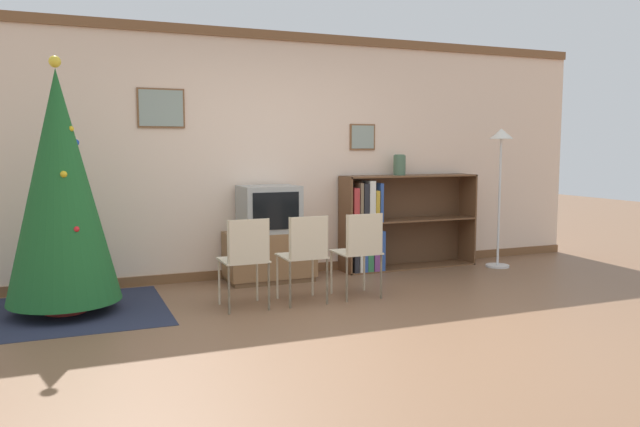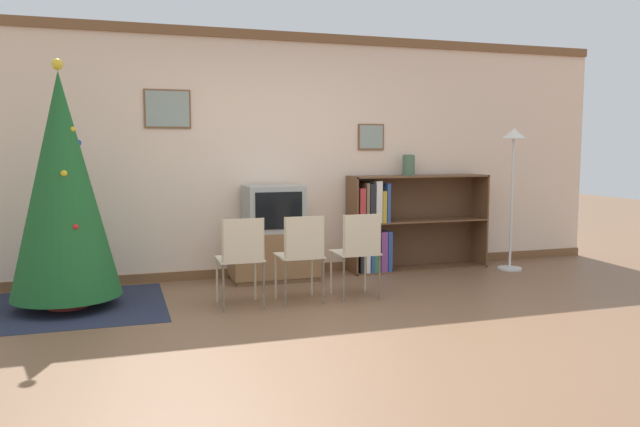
% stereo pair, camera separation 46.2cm
% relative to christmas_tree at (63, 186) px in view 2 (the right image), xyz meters
% --- Properties ---
extents(ground_plane, '(24.00, 24.00, 0.00)m').
position_rel_christmas_tree_xyz_m(ground_plane, '(2.09, -1.40, -1.10)').
color(ground_plane, brown).
extents(wall_back, '(8.40, 0.11, 2.70)m').
position_rel_christmas_tree_xyz_m(wall_back, '(2.09, 0.90, 0.25)').
color(wall_back, beige).
rests_on(wall_back, ground_plane).
extents(area_rug, '(1.70, 1.54, 0.01)m').
position_rel_christmas_tree_xyz_m(area_rug, '(-0.00, -0.00, -1.09)').
color(area_rug, '#23283D').
rests_on(area_rug, ground_plane).
extents(christmas_tree, '(0.95, 0.95, 2.19)m').
position_rel_christmas_tree_xyz_m(christmas_tree, '(0.00, 0.00, 0.00)').
color(christmas_tree, maroon).
rests_on(christmas_tree, area_rug).
extents(tv_console, '(0.93, 0.51, 0.53)m').
position_rel_christmas_tree_xyz_m(tv_console, '(2.05, 0.58, -0.83)').
color(tv_console, brown).
rests_on(tv_console, ground_plane).
extents(television, '(0.61, 0.49, 0.50)m').
position_rel_christmas_tree_xyz_m(television, '(2.05, 0.57, -0.32)').
color(television, '#9E9E99').
rests_on(television, tv_console).
extents(folding_chair_left, '(0.40, 0.40, 0.82)m').
position_rel_christmas_tree_xyz_m(folding_chair_left, '(1.49, -0.50, -0.62)').
color(folding_chair_left, beige).
rests_on(folding_chair_left, ground_plane).
extents(folding_chair_center, '(0.40, 0.40, 0.82)m').
position_rel_christmas_tree_xyz_m(folding_chair_center, '(2.05, -0.50, -0.62)').
color(folding_chair_center, beige).
rests_on(folding_chair_center, ground_plane).
extents(folding_chair_right, '(0.40, 0.40, 0.82)m').
position_rel_christmas_tree_xyz_m(folding_chair_right, '(2.61, -0.50, -0.62)').
color(folding_chair_right, beige).
rests_on(folding_chair_right, ground_plane).
extents(bookshelf, '(1.69, 0.36, 1.11)m').
position_rel_christmas_tree_xyz_m(bookshelf, '(3.51, 0.66, -0.57)').
color(bookshelf, brown).
rests_on(bookshelf, ground_plane).
extents(vase, '(0.14, 0.14, 0.25)m').
position_rel_christmas_tree_xyz_m(vase, '(3.71, 0.71, 0.14)').
color(vase, '#47664C').
rests_on(vase, bookshelf).
extents(standing_lamp, '(0.28, 0.28, 1.66)m').
position_rel_christmas_tree_xyz_m(standing_lamp, '(4.83, 0.28, 0.17)').
color(standing_lamp, silver).
rests_on(standing_lamp, ground_plane).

